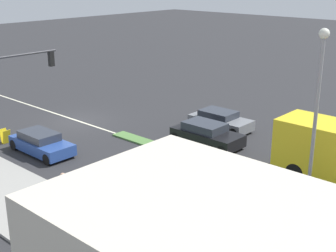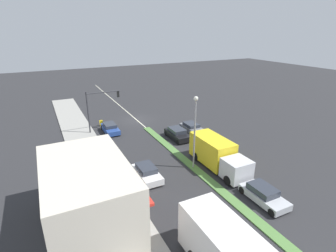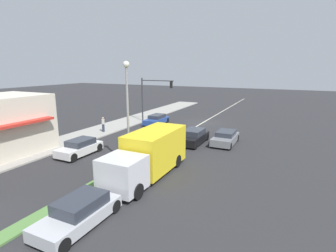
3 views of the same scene
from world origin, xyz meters
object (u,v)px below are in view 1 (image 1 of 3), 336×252
(street_lamp, at_px, (318,93))
(suv_black, at_px, (207,134))
(pedestrian, at_px, (64,190))
(warning_aframe_sign, at_px, (5,136))
(coupe_blue, at_px, (41,143))
(traffic_signal_main, at_px, (8,86))
(suv_grey, at_px, (220,121))
(van_white, at_px, (242,225))

(street_lamp, relative_size, suv_black, 1.76)
(pedestrian, relative_size, warning_aframe_sign, 1.94)
(pedestrian, height_order, coupe_blue, pedestrian)
(pedestrian, xyz_separation_m, suv_black, (-10.33, -0.48, -0.34))
(suv_black, bearing_deg, traffic_signal_main, -39.52)
(coupe_blue, distance_m, suv_grey, 11.14)
(coupe_blue, bearing_deg, van_white, 90.00)
(pedestrian, xyz_separation_m, suv_grey, (-13.13, -1.55, -0.38))
(traffic_signal_main, relative_size, coupe_blue, 1.38)
(coupe_blue, relative_size, suv_grey, 1.02)
(van_white, bearing_deg, warning_aframe_sign, -88.14)
(warning_aframe_sign, bearing_deg, suv_black, 130.79)
(suv_black, bearing_deg, suv_grey, -158.99)
(pedestrian, distance_m, suv_black, 10.35)
(coupe_blue, xyz_separation_m, suv_grey, (-10.00, 4.92, 0.01))
(street_lamp, relative_size, warning_aframe_sign, 8.80)
(coupe_blue, height_order, van_white, van_white)
(pedestrian, distance_m, coupe_blue, 7.20)
(pedestrian, bearing_deg, suv_grey, -173.26)
(coupe_blue, bearing_deg, street_lamp, 110.42)
(suv_black, relative_size, coupe_blue, 1.03)
(street_lamp, distance_m, pedestrian, 11.36)
(traffic_signal_main, relative_size, suv_black, 1.34)
(suv_black, bearing_deg, street_lamp, 73.53)
(warning_aframe_sign, bearing_deg, van_white, 91.86)
(traffic_signal_main, height_order, suv_grey, traffic_signal_main)
(pedestrian, distance_m, suv_grey, 13.23)
(van_white, bearing_deg, coupe_blue, -90.00)
(traffic_signal_main, xyz_separation_m, warning_aframe_sign, (-0.60, -2.09, -3.47))
(pedestrian, height_order, suv_grey, pedestrian)
(pedestrian, relative_size, coupe_blue, 0.40)
(warning_aframe_sign, bearing_deg, coupe_blue, 100.05)
(traffic_signal_main, height_order, suv_black, traffic_signal_main)
(suv_black, distance_m, van_white, 10.21)
(warning_aframe_sign, distance_m, suv_grey, 13.15)
(van_white, relative_size, suv_grey, 0.96)
(warning_aframe_sign, xyz_separation_m, coupe_blue, (-0.52, 2.96, 0.16))
(pedestrian, distance_m, van_white, 7.47)
(van_white, xyz_separation_m, suv_grey, (-10.00, -8.32, -0.03))
(pedestrian, xyz_separation_m, warning_aframe_sign, (-2.61, -9.43, -0.55))
(van_white, bearing_deg, traffic_signal_main, -85.44)
(pedestrian, height_order, suv_black, pedestrian)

